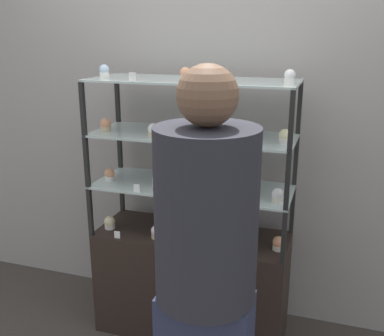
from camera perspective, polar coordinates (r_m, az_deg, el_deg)
ground_plane at (r=3.04m, az=0.00°, el=-19.61°), size 20.00×20.00×0.00m
back_wall at (r=2.84m, az=2.28°, el=6.55°), size 8.00×0.05×2.60m
display_base at (r=2.86m, az=0.00°, el=-14.30°), size 1.14×0.43×0.66m
display_riser_lower at (r=2.59m, az=0.00°, el=-2.69°), size 1.14×0.43×0.30m
display_riser_middle at (r=2.51m, az=0.00°, el=3.83°), size 1.14×0.43×0.30m
display_riser_upper at (r=2.46m, az=0.00°, el=10.71°), size 1.14×0.43×0.30m
layer_cake_centerpiece at (r=2.55m, az=2.56°, el=-1.03°), size 0.16×0.16×0.13m
sheet_cake_frosted at (r=2.59m, az=3.61°, el=-8.56°), size 0.24×0.16×0.07m
cupcake_0 at (r=2.80m, az=-10.40°, el=-6.85°), size 0.07×0.07×0.08m
cupcake_1 at (r=2.64m, az=-4.51°, el=-8.10°), size 0.07×0.07×0.08m
cupcake_2 at (r=2.54m, az=10.93°, el=-9.40°), size 0.07×0.07×0.08m
price_tag_0 at (r=2.67m, az=-9.48°, el=-8.35°), size 0.04×0.00×0.04m
cupcake_3 at (r=2.71m, az=-10.41°, el=-0.84°), size 0.06×0.06×0.07m
cupcake_4 at (r=2.56m, az=-4.42°, el=-1.67°), size 0.06×0.06×0.07m
cupcake_5 at (r=2.38m, az=10.80°, el=-3.43°), size 0.06×0.06×0.07m
price_tag_1 at (r=2.50m, az=-7.03°, el=-2.54°), size 0.04×0.00×0.04m
cupcake_6 at (r=2.64m, az=-10.91°, el=5.42°), size 0.06×0.06×0.07m
cupcake_7 at (r=2.45m, az=-4.92°, el=4.80°), size 0.06×0.06×0.07m
cupcake_8 at (r=2.41m, az=3.54°, el=4.59°), size 0.06×0.06×0.07m
cupcake_9 at (r=2.34m, az=11.68°, el=3.95°), size 0.06×0.06×0.07m
price_tag_2 at (r=2.23m, az=7.06°, el=3.18°), size 0.04×0.00×0.04m
cupcake_10 at (r=2.62m, az=-11.08°, el=11.99°), size 0.06×0.06×0.07m
cupcake_11 at (r=2.38m, az=-0.85°, el=11.84°), size 0.06×0.06×0.07m
cupcake_12 at (r=2.28m, az=12.31°, el=11.25°), size 0.06×0.06×0.07m
price_tag_3 at (r=2.37m, az=-7.59°, el=11.39°), size 0.04×0.00×0.04m
customer_figure at (r=1.81m, az=1.76°, el=-12.69°), size 0.40×0.40×1.71m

